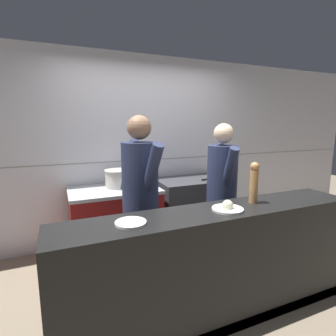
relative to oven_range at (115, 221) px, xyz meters
The scene contains 12 objects.
ground_plane 1.34m from the oven_range, 63.18° to the right, with size 14.00×14.00×0.00m, color #7F705B.
wall_back_tiled 1.12m from the oven_range, 34.96° to the left, with size 8.00×0.06×2.60m.
oven_range is the anchor object (origin of this frame).
prep_counter 1.12m from the oven_range, ahead, with size 1.02×0.65×0.89m.
pass_counter 1.58m from the oven_range, 69.86° to the right, with size 2.63×0.45×0.98m.
stock_pot 0.56m from the oven_range, 39.01° to the left, with size 0.34×0.34×0.23m.
chefs_knife 1.40m from the oven_range, ahead, with size 0.33×0.06×0.02m.
plated_dish_main 1.60m from the oven_range, 97.09° to the right, with size 0.22×0.22×0.02m.
plated_dish_appetiser 1.73m from the oven_range, 67.85° to the right, with size 0.25×0.25×0.09m.
pepper_mill 1.87m from the oven_range, 56.75° to the right, with size 0.08×0.08×0.37m.
chef_head_cook 0.97m from the oven_range, 82.82° to the right, with size 0.42×0.76×1.75m.
chef_sous 1.41m from the oven_range, 35.26° to the right, with size 0.41×0.73×1.67m.
Camera 1 is at (-1.20, -2.06, 1.68)m, focal length 28.00 mm.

